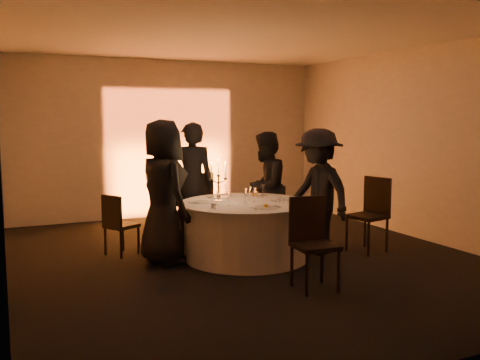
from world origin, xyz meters
name	(u,v)px	position (x,y,z in m)	size (l,w,h in m)	color
floor	(246,258)	(0.00, 0.00, 0.00)	(7.00, 7.00, 0.00)	black
ceiling	(246,33)	(0.00, 0.00, 3.00)	(7.00, 7.00, 0.00)	white
wall_back	(170,139)	(0.00, 3.50, 1.50)	(7.00, 7.00, 0.00)	beige
wall_front	(444,173)	(0.00, -3.50, 1.50)	(7.00, 7.00, 0.00)	beige
wall_left	(0,154)	(-3.00, 0.00, 1.50)	(7.00, 7.00, 0.00)	beige
wall_right	(420,144)	(3.00, 0.00, 1.50)	(7.00, 7.00, 0.00)	beige
uplighter_fixture	(176,215)	(0.00, 3.20, 0.05)	(0.25, 0.12, 0.10)	black
banquet_table	(246,230)	(0.00, 0.00, 0.38)	(1.80, 1.80, 0.77)	black
chair_left	(118,222)	(-1.57, 0.84, 0.48)	(0.51, 0.51, 0.85)	black
chair_back_left	(197,201)	(-0.19, 1.42, 0.60)	(0.51, 0.51, 1.05)	black
chair_back_right	(253,205)	(0.73, 1.31, 0.49)	(0.52, 0.52, 0.88)	black
chair_right	(371,209)	(1.81, -0.37, 0.60)	(0.55, 0.55, 1.06)	black
chair_front	(312,237)	(0.14, -1.45, 0.58)	(0.48, 0.48, 1.02)	black
guest_left	(163,192)	(-1.09, 0.24, 0.94)	(0.92, 0.60, 1.89)	black
guest_back_left	(192,182)	(-0.34, 1.25, 0.92)	(0.67, 0.44, 1.84)	black
guest_back_right	(265,187)	(0.70, 0.80, 0.85)	(0.82, 0.64, 1.69)	black
guest_right	(318,191)	(1.03, -0.17, 0.88)	(1.14, 0.65, 1.76)	black
plate_left	(202,202)	(-0.55, 0.20, 0.78)	(0.36, 0.27, 0.01)	white
plate_back_left	(220,197)	(-0.16, 0.55, 0.78)	(0.36, 0.29, 0.01)	white
plate_back_right	(254,195)	(0.33, 0.44, 0.79)	(0.35, 0.27, 0.08)	white
plate_right	(285,200)	(0.54, -0.10, 0.78)	(0.36, 0.26, 0.01)	white
plate_front	(266,207)	(0.03, -0.53, 0.79)	(0.36, 0.29, 0.08)	white
coffee_cup	(214,206)	(-0.57, -0.26, 0.80)	(0.11, 0.11, 0.07)	white
candelabra	(218,186)	(-0.32, 0.20, 0.98)	(0.25, 0.12, 0.60)	silver
wine_glass_a	(245,193)	(-0.05, -0.10, 0.91)	(0.07, 0.07, 0.19)	white
wine_glass_b	(218,195)	(-0.44, -0.07, 0.91)	(0.07, 0.07, 0.19)	white
wine_glass_c	(227,189)	(-0.10, 0.43, 0.91)	(0.07, 0.07, 0.19)	white
wine_glass_d	(249,190)	(0.11, 0.13, 0.91)	(0.07, 0.07, 0.19)	white
wine_glass_e	(245,192)	(0.00, 0.02, 0.91)	(0.07, 0.07, 0.19)	white
wine_glass_f	(219,189)	(-0.22, 0.42, 0.91)	(0.07, 0.07, 0.19)	white
wine_glass_g	(254,192)	(0.11, -0.01, 0.91)	(0.07, 0.07, 0.19)	white
wine_glass_h	(228,195)	(-0.34, -0.19, 0.91)	(0.07, 0.07, 0.19)	white
wine_glass_i	(262,188)	(0.39, 0.29, 0.91)	(0.07, 0.07, 0.19)	white
tumbler_a	(255,194)	(0.32, 0.39, 0.82)	(0.07, 0.07, 0.09)	white
tumbler_b	(282,200)	(0.37, -0.32, 0.82)	(0.07, 0.07, 0.09)	white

